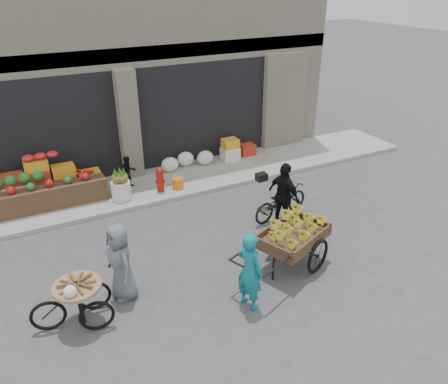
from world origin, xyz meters
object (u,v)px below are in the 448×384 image
bicycle (281,201)px  vendor_woman (250,271)px  tricycle_cart (78,297)px  orange_bucket (178,183)px  seated_person (129,172)px  banana_cart (292,235)px  pineapple_bin (121,190)px  vendor_grey (121,262)px  fire_hydrant (160,179)px  cyclist (284,196)px

bicycle → vendor_woman: bearing=126.0°
tricycle_cart → bicycle: tricycle_cart is taller
orange_bucket → tricycle_cart: tricycle_cart is taller
seated_person → vendor_woman: size_ratio=0.58×
seated_person → banana_cart: banana_cart is taller
pineapple_bin → banana_cart: size_ratio=0.19×
seated_person → banana_cart: size_ratio=0.34×
seated_person → vendor_grey: 4.62m
fire_hydrant → orange_bucket: bearing=-5.7°
banana_cart → vendor_woman: bearing=-175.8°
seated_person → banana_cart: (1.99, -5.09, 0.19)m
orange_bucket → vendor_woman: vendor_woman is taller
pineapple_bin → seated_person: bearing=56.3°
orange_bucket → bicycle: bearing=-54.5°
vendor_grey → vendor_woman: bearing=46.7°
tricycle_cart → cyclist: (5.09, 1.14, 0.27)m
banana_cart → bicycle: banana_cart is taller
vendor_grey → fire_hydrant: bearing=141.3°
vendor_grey → cyclist: bearing=91.1°
vendor_woman → bicycle: 3.50m
fire_hydrant → banana_cart: size_ratio=0.26×
seated_person → cyclist: bearing=-62.3°
banana_cart → tricycle_cart: bearing=154.2°
fire_hydrant → tricycle_cart: size_ratio=0.49×
vendor_woman → cyclist: cyclist is taller
orange_bucket → vendor_woman: (-0.59, -5.05, 0.53)m
orange_bucket → seated_person: bearing=149.7°
fire_hydrant → bicycle: (2.30, -2.57, -0.05)m
vendor_woman → tricycle_cart: 3.07m
banana_cart → vendor_grey: 3.47m
fire_hydrant → cyclist: bearing=-54.7°
vendor_woman → vendor_grey: bearing=38.7°
bicycle → vendor_grey: bearing=94.3°
pineapple_bin → seated_person: size_ratio=0.56×
tricycle_cart → cyclist: size_ratio=0.87×
banana_cart → bicycle: (1.01, 1.86, -0.33)m
bicycle → pineapple_bin: bearing=41.8°
pineapple_bin → fire_hydrant: (1.10, -0.05, 0.13)m
orange_bucket → vendor_woman: size_ratio=0.20×
fire_hydrant → orange_bucket: size_ratio=2.22×
fire_hydrant → cyclist: cyclist is taller
fire_hydrant → tricycle_cart: tricycle_cart is taller
banana_cart → pineapple_bin: bearing=96.6°
fire_hydrant → orange_bucket: 0.55m
fire_hydrant → cyclist: (2.10, -2.97, 0.33)m
pineapple_bin → banana_cart: 5.10m
fire_hydrant → vendor_woman: vendor_woman is taller
fire_hydrant → vendor_grey: (-2.11, -3.74, 0.29)m
vendor_woman → seated_person: bearing=-11.3°
pineapple_bin → seated_person: 0.75m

